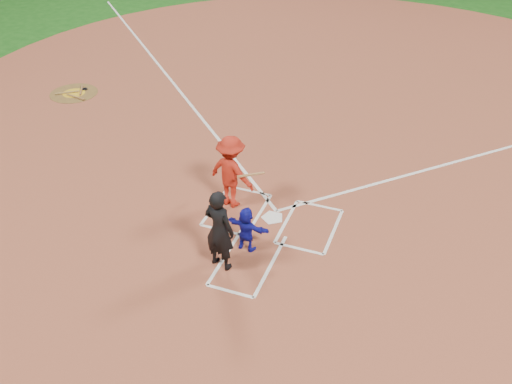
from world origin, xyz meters
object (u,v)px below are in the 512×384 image
(home_plate, at_px, (273,218))
(on_deck_circle, at_px, (74,93))
(catcher, at_px, (246,229))
(umpire, at_px, (219,230))
(batter_at_plate, at_px, (231,172))

(home_plate, distance_m, on_deck_circle, 10.17)
(catcher, bearing_deg, umpire, 73.03)
(home_plate, bearing_deg, on_deck_circle, -25.90)
(home_plate, relative_size, on_deck_circle, 0.35)
(home_plate, bearing_deg, batter_at_plate, -9.73)
(on_deck_circle, height_order, catcher, catcher)
(catcher, height_order, umpire, umpire)
(catcher, distance_m, batter_at_plate, 1.89)
(home_plate, relative_size, batter_at_plate, 0.30)
(catcher, xyz_separation_m, umpire, (-0.34, -0.74, 0.44))
(on_deck_circle, bearing_deg, batter_at_plate, -28.05)
(home_plate, xyz_separation_m, catcher, (-0.19, -1.33, 0.57))
(batter_at_plate, bearing_deg, catcher, -56.76)
(on_deck_circle, xyz_separation_m, batter_at_plate, (7.95, -4.24, 0.99))
(on_deck_circle, bearing_deg, home_plate, -25.90)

